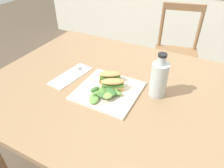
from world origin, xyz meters
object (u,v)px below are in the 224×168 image
(dining_table, at_px, (116,103))
(sandwich_half_front, at_px, (113,84))
(sandwich_half_back, at_px, (110,76))
(chair_wooden_far, at_px, (176,54))
(bottle_cold_brew, at_px, (158,81))
(plate_lunch, at_px, (108,91))
(fork_on_napkin, at_px, (73,74))

(dining_table, height_order, sandwich_half_front, sandwich_half_front)
(sandwich_half_front, bearing_deg, sandwich_half_back, 128.75)
(chair_wooden_far, relative_size, sandwich_half_back, 7.22)
(sandwich_half_front, relative_size, bottle_cold_brew, 0.56)
(chair_wooden_far, bearing_deg, sandwich_half_front, -95.43)
(dining_table, relative_size, sandwich_half_back, 10.95)
(sandwich_half_back, distance_m, bottle_cold_brew, 0.25)
(plate_lunch, distance_m, bottle_cold_brew, 0.24)
(bottle_cold_brew, bearing_deg, dining_table, -170.19)
(sandwich_half_back, relative_size, fork_on_napkin, 0.65)
(dining_table, height_order, bottle_cold_brew, bottle_cold_brew)
(chair_wooden_far, bearing_deg, bottle_cold_brew, -84.82)
(dining_table, distance_m, bottle_cold_brew, 0.28)
(sandwich_half_front, bearing_deg, chair_wooden_far, 84.57)
(fork_on_napkin, bearing_deg, plate_lunch, -10.69)
(dining_table, height_order, fork_on_napkin, fork_on_napkin)
(fork_on_napkin, height_order, bottle_cold_brew, bottle_cold_brew)
(dining_table, distance_m, chair_wooden_far, 1.09)
(chair_wooden_far, xyz_separation_m, plate_lunch, (-0.12, -1.13, 0.30))
(chair_wooden_far, xyz_separation_m, sandwich_half_back, (-0.15, -1.06, 0.33))
(sandwich_half_back, xyz_separation_m, bottle_cold_brew, (0.24, 0.02, 0.04))
(chair_wooden_far, relative_size, fork_on_napkin, 4.68)
(sandwich_half_back, xyz_separation_m, fork_on_napkin, (-0.21, -0.02, -0.03))
(chair_wooden_far, bearing_deg, plate_lunch, -96.07)
(sandwich_half_front, distance_m, fork_on_napkin, 0.26)
(sandwich_half_back, distance_m, fork_on_napkin, 0.22)
(sandwich_half_front, bearing_deg, plate_lunch, -127.98)
(plate_lunch, bearing_deg, dining_table, 71.94)
(fork_on_napkin, bearing_deg, sandwich_half_back, 6.56)
(chair_wooden_far, height_order, fork_on_napkin, chair_wooden_far)
(plate_lunch, distance_m, fork_on_napkin, 0.25)
(sandwich_half_front, xyz_separation_m, fork_on_napkin, (-0.26, 0.03, -0.03))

